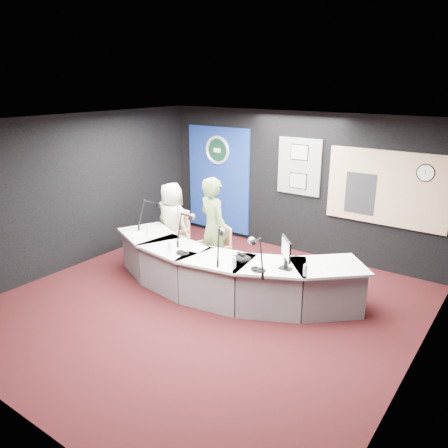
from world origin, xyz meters
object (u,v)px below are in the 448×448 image
Objects in this scene: broadcast_desk at (223,272)px; person_woman at (213,229)px; armchair_left at (173,239)px; armchair_right at (214,254)px; person_man at (172,222)px.

person_woman reaches higher than broadcast_desk.
armchair_left is 0.95× the size of armchair_right.
person_man is at bearing 159.84° from broadcast_desk.
armchair_left is 1.27m from person_woman.
person_man is (-1.15, 0.22, 0.32)m from armchair_right.
person_man reaches higher than broadcast_desk.
armchair_right is at bearing 141.10° from broadcast_desk.
armchair_right is at bearing -0.00° from person_woman.
armchair_right is 0.47m from person_woman.
person_man is (-1.61, 0.59, 0.39)m from broadcast_desk.
person_woman reaches higher than armchair_right.
armchair_right is 0.58× the size of person_man.
broadcast_desk is 5.31× the size of armchair_left.
armchair_right is at bearing 176.31° from person_man.
armchair_left is at bearing 9.89° from person_woman.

